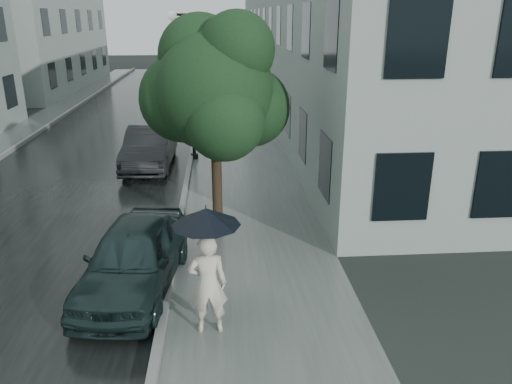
{
  "coord_description": "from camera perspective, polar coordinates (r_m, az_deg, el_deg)",
  "views": [
    {
      "loc": [
        -0.52,
        -8.18,
        5.03
      ],
      "look_at": [
        0.27,
        2.24,
        1.3
      ],
      "focal_mm": 35.0,
      "sensor_mm": 36.0,
      "label": 1
    }
  ],
  "objects": [
    {
      "name": "lamp_post",
      "position": [
        18.0,
        -7.91,
        12.79
      ],
      "size": [
        0.83,
        0.44,
        5.13
      ],
      "rotation": [
        0.0,
        0.0,
        0.26
      ],
      "color": "black",
      "rests_on": "ground"
    },
    {
      "name": "kerb_near",
      "position": [
        20.81,
        -7.13,
        5.72
      ],
      "size": [
        0.15,
        60.0,
        0.15
      ],
      "primitive_type": "cube",
      "color": "slate",
      "rests_on": "ground"
    },
    {
      "name": "asphalt_road",
      "position": [
        21.29,
        -16.6,
        5.16
      ],
      "size": [
        6.85,
        60.0,
        0.0
      ],
      "primitive_type": "cube",
      "color": "black",
      "rests_on": "ground"
    },
    {
      "name": "kerb_far",
      "position": [
        22.29,
        -25.47,
        4.88
      ],
      "size": [
        0.15,
        60.0,
        0.15
      ],
      "primitive_type": "cube",
      "color": "slate",
      "rests_on": "ground"
    },
    {
      "name": "umbrella",
      "position": [
        7.78,
        -5.71,
        -2.83
      ],
      "size": [
        1.33,
        1.33,
        1.32
      ],
      "rotation": [
        0.0,
        0.0,
        0.27
      ],
      "color": "black",
      "rests_on": "ground"
    },
    {
      "name": "building_near",
      "position": [
        28.33,
        8.33,
        18.39
      ],
      "size": [
        7.02,
        36.0,
        9.0
      ],
      "color": "gray",
      "rests_on": "ground"
    },
    {
      "name": "car_near",
      "position": [
        9.86,
        -13.77,
        -7.22
      ],
      "size": [
        2.06,
        4.07,
        1.33
      ],
      "primitive_type": "imported",
      "rotation": [
        0.0,
        0.0,
        -0.13
      ],
      "color": "#172728",
      "rests_on": "ground"
    },
    {
      "name": "building_far_b",
      "position": [
        40.43,
        -24.52,
        16.53
      ],
      "size": [
        7.02,
        18.0,
        8.0
      ],
      "color": "gray",
      "rests_on": "ground"
    },
    {
      "name": "ground",
      "position": [
        9.62,
        -0.6,
        -11.9
      ],
      "size": [
        120.0,
        120.0,
        0.0
      ],
      "primitive_type": "plane",
      "color": "black",
      "rests_on": "ground"
    },
    {
      "name": "sidewalk",
      "position": [
        20.81,
        -2.07,
        5.66
      ],
      "size": [
        3.5,
        60.0,
        0.01
      ],
      "primitive_type": "cube",
      "color": "slate",
      "rests_on": "ground"
    },
    {
      "name": "car_far",
      "position": [
        17.73,
        -12.06,
        5.08
      ],
      "size": [
        1.56,
        4.25,
        1.39
      ],
      "primitive_type": "imported",
      "rotation": [
        0.0,
        0.0,
        -0.02
      ],
      "color": "black",
      "rests_on": "ground"
    },
    {
      "name": "pedestrian",
      "position": [
        8.3,
        -5.52,
        -10.45
      ],
      "size": [
        0.65,
        0.45,
        1.75
      ],
      "primitive_type": "imported",
      "rotation": [
        0.0,
        0.0,
        3.19
      ],
      "color": "beige",
      "rests_on": "sidewalk"
    },
    {
      "name": "street_tree",
      "position": [
        11.4,
        -4.78,
        11.62
      ],
      "size": [
        3.47,
        3.15,
        5.15
      ],
      "color": "#332619",
      "rests_on": "ground"
    }
  ]
}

